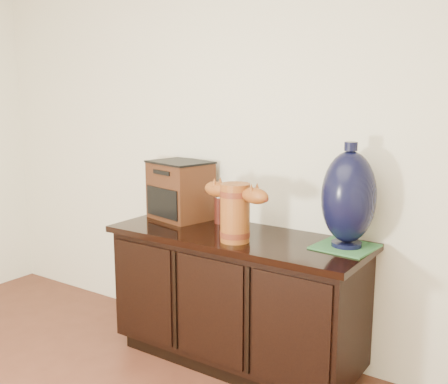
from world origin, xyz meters
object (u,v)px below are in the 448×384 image
Objects in this scene: terracotta_vessel at (235,209)px; lamp_base at (349,197)px; sideboard at (236,297)px; tv_radio at (180,190)px; spray_can at (220,209)px.

lamp_base is at bearing 31.89° from terracotta_vessel.
sideboard is 2.79× the size of lamp_base.
terracotta_vessel is 0.61m from tv_radio.
spray_can is at bearing 176.12° from lamp_base.
terracotta_vessel is at bearing -43.73° from spray_can.
tv_radio is 0.79× the size of lamp_base.
lamp_base is (0.53, 0.22, 0.08)m from terracotta_vessel.
sideboard is 0.87m from lamp_base.
spray_can is (-0.81, 0.06, -0.17)m from lamp_base.
terracotta_vessel is 0.40m from spray_can.
sideboard is 8.00× the size of spray_can.
lamp_base reaches higher than sideboard.
terracotta_vessel is 1.06× the size of tv_radio.
lamp_base is at bearing 9.20° from sideboard.
lamp_base reaches higher than tv_radio.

